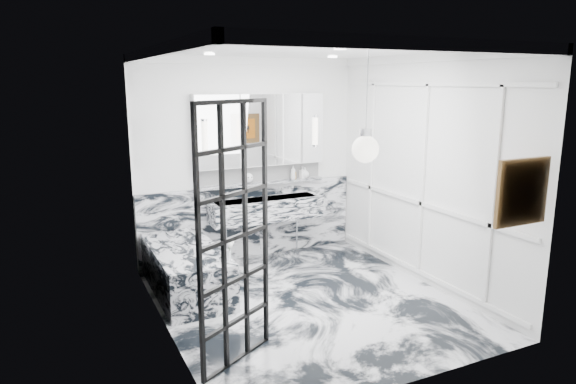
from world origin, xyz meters
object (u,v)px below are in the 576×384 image
mirror_cabinet (260,130)px  bathtub (186,270)px  crittall_door (235,238)px  trough_sink (266,209)px

mirror_cabinet → bathtub: size_ratio=1.15×
crittall_door → trough_sink: size_ratio=1.45×
trough_sink → bathtub: (-1.33, -0.66, -0.45)m
crittall_door → bathtub: 1.94m
trough_sink → crittall_door: bearing=-118.8°
trough_sink → bathtub: size_ratio=0.97×
crittall_door → bathtub: size_ratio=1.41×
trough_sink → mirror_cabinet: (-0.00, 0.17, 1.09)m
trough_sink → bathtub: bearing=-153.5°
crittall_door → trough_sink: bearing=31.0°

